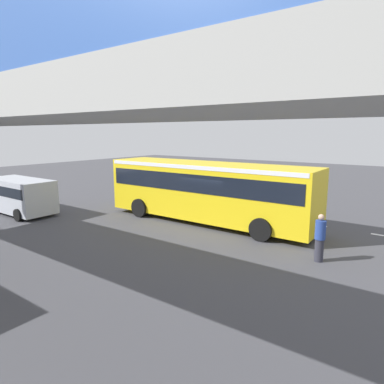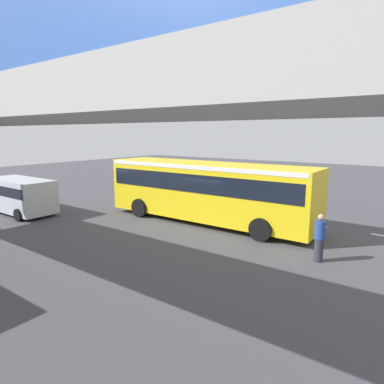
{
  "view_description": "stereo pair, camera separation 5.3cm",
  "coord_description": "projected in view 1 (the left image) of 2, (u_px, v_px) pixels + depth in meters",
  "views": [
    {
      "loc": [
        -8.95,
        14.17,
        4.68
      ],
      "look_at": [
        1.18,
        0.09,
        1.6
      ],
      "focal_mm": 31.12,
      "sensor_mm": 36.0,
      "label": 1
    },
    {
      "loc": [
        -9.0,
        14.14,
        4.68
      ],
      "look_at": [
        1.18,
        0.09,
        1.6
      ],
      "focal_mm": 31.12,
      "sensor_mm": 36.0,
      "label": 2
    }
  ],
  "objects": [
    {
      "name": "lane_dash_rightmost",
      "position": [
        141.0,
        198.0,
        24.32
      ],
      "size": [
        2.0,
        0.2,
        0.01
      ],
      "primitive_type": "cube",
      "color": "silver",
      "rests_on": "ground"
    },
    {
      "name": "parked_van",
      "position": [
        20.0,
        194.0,
        19.4
      ],
      "size": [
        4.8,
        2.17,
        2.05
      ],
      "color": "#B7BCC6",
      "rests_on": "ground"
    },
    {
      "name": "lane_dash_centre",
      "position": [
        239.0,
        213.0,
        19.72
      ],
      "size": [
        2.0,
        0.2,
        0.01
      ],
      "primitive_type": "cube",
      "color": "silver",
      "rests_on": "ground"
    },
    {
      "name": "lane_dash_left",
      "position": [
        307.0,
        224.0,
        17.42
      ],
      "size": [
        2.0,
        0.2,
        0.01
      ],
      "primitive_type": "cube",
      "color": "silver",
      "rests_on": "ground"
    },
    {
      "name": "city_bus",
      "position": [
        207.0,
        187.0,
        17.44
      ],
      "size": [
        11.54,
        2.85,
        3.15
      ],
      "color": "yellow",
      "rests_on": "ground"
    },
    {
      "name": "bicycle_green",
      "position": [
        47.0,
        201.0,
        21.51
      ],
      "size": [
        1.77,
        0.44,
        0.96
      ],
      "color": "black",
      "rests_on": "ground"
    },
    {
      "name": "pedestrian",
      "position": [
        320.0,
        238.0,
        12.17
      ],
      "size": [
        0.38,
        0.38,
        1.79
      ],
      "color": "#2D2D38",
      "rests_on": "ground"
    },
    {
      "name": "traffic_sign",
      "position": [
        215.0,
        176.0,
        22.15
      ],
      "size": [
        0.08,
        0.6,
        2.8
      ],
      "color": "slate",
      "rests_on": "ground"
    },
    {
      "name": "lane_dash_right",
      "position": [
        185.0,
        205.0,
        22.02
      ],
      "size": [
        2.0,
        0.2,
        0.01
      ],
      "primitive_type": "cube",
      "color": "silver",
      "rests_on": "ground"
    },
    {
      "name": "ground",
      "position": [
        211.0,
        224.0,
        17.3
      ],
      "size": [
        80.0,
        80.0,
        0.0
      ],
      "primitive_type": "plane",
      "color": "#424247"
    }
  ]
}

